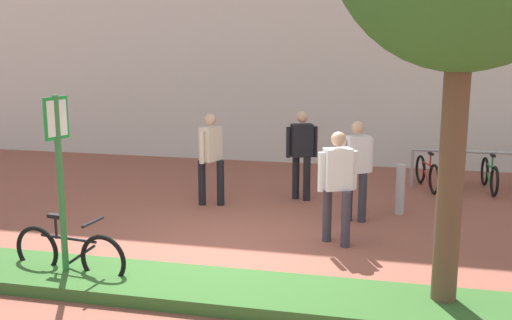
% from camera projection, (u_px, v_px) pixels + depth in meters
% --- Properties ---
extents(ground_plane, '(60.00, 60.00, 0.00)m').
position_uv_depth(ground_plane, '(231.00, 252.00, 8.77)').
color(ground_plane, brown).
extents(planter_strip, '(7.00, 1.10, 0.16)m').
position_uv_depth(planter_strip, '(213.00, 290.00, 7.25)').
color(planter_strip, '#336028').
rests_on(planter_strip, ground).
extents(parking_sign_post, '(0.13, 0.35, 2.39)m').
position_uv_depth(parking_sign_post, '(59.00, 162.00, 7.39)').
color(parking_sign_post, '#2D7238').
rests_on(parking_sign_post, ground).
extents(bike_at_sign, '(1.67, 0.42, 0.86)m').
position_uv_depth(bike_at_sign, '(69.00, 254.00, 7.71)').
color(bike_at_sign, black).
rests_on(bike_at_sign, ground).
extents(bike_rack_cluster, '(3.76, 1.63, 0.83)m').
position_uv_depth(bike_rack_cluster, '(506.00, 175.00, 12.19)').
color(bike_rack_cluster, '#99999E').
rests_on(bike_rack_cluster, ground).
extents(bollard_steel, '(0.16, 0.16, 0.90)m').
position_uv_depth(bollard_steel, '(400.00, 189.00, 10.60)').
color(bollard_steel, '#ADADB2').
rests_on(bollard_steel, ground).
extents(person_suited_dark, '(0.57, 0.37, 1.72)m').
position_uv_depth(person_suited_dark, '(302.00, 149.00, 11.47)').
color(person_suited_dark, black).
rests_on(person_suited_dark, ground).
extents(person_casual_tan, '(0.52, 0.42, 1.72)m').
position_uv_depth(person_casual_tan, '(357.00, 165.00, 10.09)').
color(person_casual_tan, '#2D2D38').
rests_on(person_casual_tan, ground).
extents(person_shirt_white, '(0.56, 0.39, 1.72)m').
position_uv_depth(person_shirt_white, '(337.00, 181.00, 8.93)').
color(person_shirt_white, '#383342').
rests_on(person_shirt_white, ground).
extents(person_shirt_blue, '(0.48, 0.57, 1.72)m').
position_uv_depth(person_shirt_blue, '(211.00, 153.00, 11.09)').
color(person_shirt_blue, black).
rests_on(person_shirt_blue, ground).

